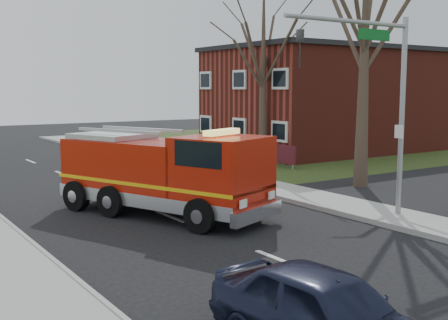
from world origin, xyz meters
TOP-DOWN VIEW (x-y plane):
  - ground at (0.00, 0.00)m, footprint 120.00×120.00m
  - sidewalk_right at (6.20, 0.00)m, footprint 2.40×80.00m
  - sidewalk_left at (-6.20, 0.00)m, footprint 2.40×80.00m
  - brick_building at (19.00, 18.00)m, footprint 15.40×10.40m
  - health_center_sign at (10.50, 12.50)m, footprint 0.12×2.00m
  - bare_tree_near at (9.50, 6.00)m, footprint 6.00×6.00m
  - bare_tree_far at (11.00, 15.00)m, footprint 5.25×5.25m
  - traffic_signal_mast at (5.21, 1.50)m, footprint 5.29×0.18m
  - fire_engine at (-0.00, 6.38)m, footprint 5.33×8.23m
  - parked_car_maroon at (-2.80, -4.58)m, footprint 2.23×4.64m

SIDE VIEW (x-z plane):
  - ground at x=0.00m, z-range 0.00..0.00m
  - sidewalk_right at x=6.20m, z-range 0.00..0.15m
  - sidewalk_left at x=-6.20m, z-range 0.00..0.15m
  - parked_car_maroon at x=-2.80m, z-range 0.00..1.53m
  - health_center_sign at x=10.50m, z-range 0.18..1.58m
  - fire_engine at x=0.00m, z-range -0.15..2.99m
  - brick_building at x=19.00m, z-range 0.03..7.28m
  - traffic_signal_mast at x=5.21m, z-range 1.31..8.11m
  - bare_tree_far at x=11.00m, z-range 1.24..11.74m
  - bare_tree_near at x=9.50m, z-range 1.41..13.41m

